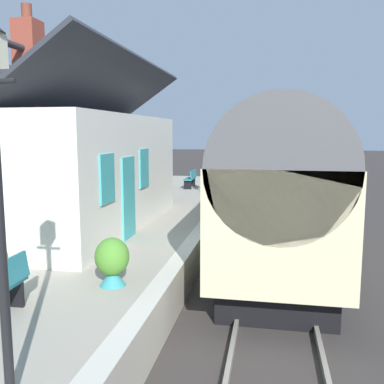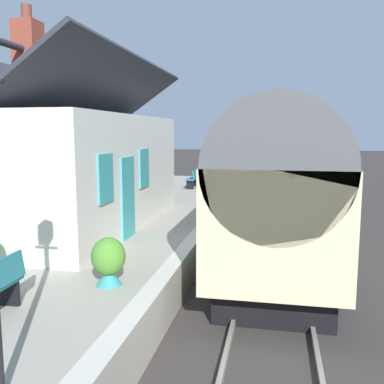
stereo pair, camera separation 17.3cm
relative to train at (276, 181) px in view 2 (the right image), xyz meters
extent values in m
plane|color=#383330|center=(-2.51, 0.90, -2.22)|extent=(160.00, 160.00, 0.00)
cube|color=#A39B8C|center=(-2.51, 4.80, -1.77)|extent=(32.00, 5.80, 0.90)
cube|color=beige|center=(-2.51, 2.08, -1.31)|extent=(32.00, 0.36, 0.02)
cube|color=gray|center=(-2.51, -0.72, -2.15)|extent=(52.00, 0.08, 0.14)
cube|color=gray|center=(-2.51, 0.72, -2.15)|extent=(52.00, 0.08, 0.14)
cube|color=black|center=(-0.01, 0.00, -1.87)|extent=(9.93, 2.29, 0.70)
cube|color=beige|center=(-0.01, 0.00, -0.37)|extent=(10.79, 2.70, 2.30)
cylinder|color=#515154|center=(-0.01, 0.00, 0.78)|extent=(10.79, 2.65, 2.65)
cube|color=black|center=(-0.01, 1.36, -0.08)|extent=(9.17, 0.03, 0.80)
cylinder|color=black|center=(3.23, 0.00, -1.87)|extent=(0.70, 2.16, 0.70)
cylinder|color=black|center=(-3.24, 0.00, -1.87)|extent=(0.70, 2.16, 0.70)
cube|color=black|center=(5.41, 0.00, 0.03)|extent=(0.04, 2.16, 0.90)
cylinder|color=#F2EDCC|center=(5.43, 0.00, -0.95)|extent=(0.06, 0.24, 0.24)
cube|color=red|center=(5.47, 0.00, -1.40)|extent=(0.16, 2.56, 0.24)
cube|color=silver|center=(-1.10, 5.86, 0.28)|extent=(7.91, 4.20, 3.19)
cube|color=#2D3038|center=(-1.10, 4.81, 2.60)|extent=(8.41, 2.36, 1.68)
cube|color=#2D3038|center=(-1.10, 6.91, 2.60)|extent=(8.41, 2.36, 1.68)
cylinder|color=#2D3038|center=(-1.10, 5.86, 3.32)|extent=(8.41, 0.16, 0.16)
cube|color=brown|center=(-3.05, 5.86, 2.94)|extent=(0.56, 0.56, 2.14)
cylinder|color=brown|center=(-3.05, 5.86, 4.19)|extent=(0.24, 0.24, 0.36)
cube|color=teal|center=(-2.26, 3.74, -0.27)|extent=(0.90, 0.06, 2.10)
cube|color=teal|center=(-3.66, 3.74, 0.38)|extent=(0.80, 0.05, 1.10)
cube|color=teal|center=(-0.86, 3.74, 0.38)|extent=(0.80, 0.05, 1.10)
cube|color=#26727F|center=(7.90, 4.09, -0.87)|extent=(1.40, 0.42, 0.06)
cube|color=#26727F|center=(7.91, 3.91, -0.64)|extent=(1.40, 0.12, 0.40)
cube|color=black|center=(7.34, 4.08, -1.10)|extent=(0.06, 0.36, 0.44)
cube|color=black|center=(8.46, 4.09, -1.10)|extent=(0.06, 0.36, 0.44)
cube|color=black|center=(-6.81, 4.10, -1.10)|extent=(0.07, 0.36, 0.44)
cube|color=#9E5138|center=(4.29, 6.83, -1.17)|extent=(0.97, 0.32, 0.30)
ellipsoid|color=#2D7233|center=(4.29, 6.83, -0.90)|extent=(0.88, 0.29, 0.29)
cylinder|color=gray|center=(7.59, 2.47, -1.14)|extent=(0.33, 0.33, 0.35)
ellipsoid|color=#4C8C2D|center=(7.59, 2.47, -0.84)|extent=(0.36, 0.36, 0.31)
cone|color=teal|center=(-5.63, 2.90, -1.16)|extent=(0.47, 0.47, 0.32)
cylinder|color=teal|center=(-5.63, 2.90, -1.29)|extent=(0.26, 0.26, 0.06)
ellipsoid|color=#4C8C2D|center=(-5.63, 2.90, -0.79)|extent=(0.61, 0.61, 0.68)
cone|color=#C5234A|center=(-5.63, 2.90, -0.57)|extent=(0.12, 0.12, 0.25)
cylinder|color=gray|center=(7.23, 5.94, -1.16)|extent=(0.51, 0.51, 0.31)
ellipsoid|color=#3D8438|center=(7.23, 5.94, -0.77)|extent=(0.68, 0.68, 0.80)
cylinder|color=black|center=(6.01, 2.98, -0.77)|extent=(0.06, 0.06, 1.10)
cylinder|color=black|center=(6.61, 2.98, -0.77)|extent=(0.06, 0.06, 1.10)
cube|color=maroon|center=(6.31, 2.98, 0.00)|extent=(0.90, 0.06, 0.44)
cube|color=black|center=(6.31, 2.98, 0.00)|extent=(0.96, 0.03, 0.50)
cylinder|color=#4C3828|center=(10.25, 11.61, -0.62)|extent=(0.42, 0.42, 3.20)
ellipsoid|color=#3D8438|center=(10.25, 11.61, 2.31)|extent=(3.54, 3.75, 3.82)
camera|label=1|loc=(-12.56, 0.16, 1.40)|focal=39.76mm
camera|label=2|loc=(-12.52, -0.01, 1.40)|focal=39.76mm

